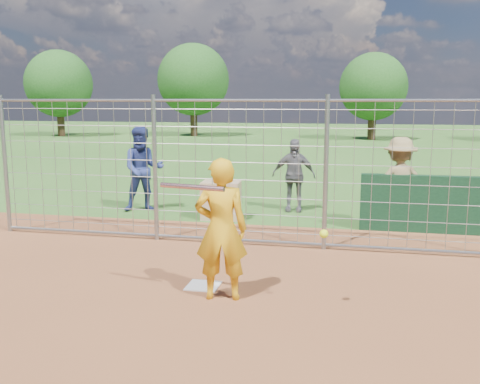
% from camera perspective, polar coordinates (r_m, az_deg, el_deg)
% --- Properties ---
extents(ground, '(100.00, 100.00, 0.00)m').
position_cam_1_polar(ground, '(7.58, -3.53, -9.53)').
color(ground, '#2D591E').
rests_on(ground, ground).
extents(home_plate, '(0.43, 0.43, 0.02)m').
position_cam_1_polar(home_plate, '(7.40, -3.95, -9.96)').
color(home_plate, silver).
rests_on(home_plate, ground).
extents(dugout_wall, '(2.60, 0.20, 1.10)m').
position_cam_1_polar(dugout_wall, '(10.77, 19.63, -1.24)').
color(dugout_wall, '#11381E').
rests_on(dugout_wall, ground).
extents(batter, '(0.73, 0.55, 1.81)m').
position_cam_1_polar(batter, '(6.71, -2.02, -4.02)').
color(batter, gold).
rests_on(batter, ground).
extents(bystander_a, '(1.15, 1.05, 1.93)m').
position_cam_1_polar(bystander_a, '(12.26, -10.29, 2.42)').
color(bystander_a, navy).
rests_on(bystander_a, ground).
extents(bystander_b, '(0.98, 0.44, 1.65)m').
position_cam_1_polar(bystander_b, '(12.13, 5.74, 1.80)').
color(bystander_b, '#58575C').
rests_on(bystander_b, ground).
extents(bystander_c, '(1.29, 0.93, 1.80)m').
position_cam_1_polar(bystander_c, '(10.85, 16.61, 0.89)').
color(bystander_c, olive).
rests_on(bystander_c, ground).
extents(equipment_bin, '(0.83, 0.60, 0.80)m').
position_cam_1_polar(equipment_bin, '(11.35, -2.04, -0.89)').
color(equipment_bin, tan).
rests_on(equipment_bin, ground).
extents(equipment_in_play, '(2.07, 0.23, 0.59)m').
position_cam_1_polar(equipment_in_play, '(6.41, -1.82, -0.65)').
color(equipment_in_play, silver).
rests_on(equipment_in_play, ground).
extents(backstop_fence, '(9.08, 0.08, 2.60)m').
position_cam_1_polar(backstop_fence, '(9.18, -0.27, 1.99)').
color(backstop_fence, gray).
rests_on(backstop_fence, ground).
extents(tree_line, '(44.66, 6.72, 6.48)m').
position_cam_1_polar(tree_line, '(35.06, 14.27, 11.51)').
color(tree_line, '#3F2B19').
rests_on(tree_line, ground).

